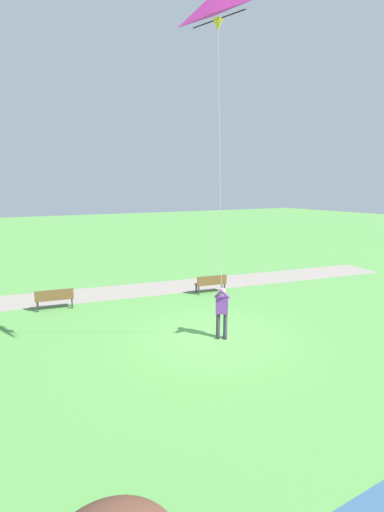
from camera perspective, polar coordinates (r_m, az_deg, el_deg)
The scene contains 6 objects.
ground_plane at distance 12.52m, azimuth 3.55°, elevation -12.65°, with size 120.00×120.00×0.00m, color #569947.
walkway_path at distance 17.83m, azimuth -14.23°, elevation -5.77°, with size 2.40×32.00×0.02m, color gray.
person_kite_flyer at distance 12.10m, azimuth 4.73°, elevation -8.20°, with size 0.61×0.56×1.83m.
flying_kite at distance 8.84m, azimuth 4.78°, elevation 33.99°, with size 3.14×2.14×7.19m.
park_bench_near_walkway at distance 17.32m, azimuth 3.02°, elevation -4.21°, with size 0.67×1.55×0.88m.
park_bench_far_walkway at distance 16.02m, azimuth -20.84°, elevation -6.15°, with size 0.67×1.55×0.88m.
Camera 1 is at (-9.66, 6.24, 4.95)m, focal length 25.40 mm.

